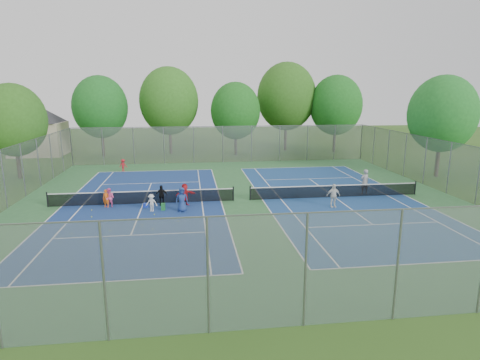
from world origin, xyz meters
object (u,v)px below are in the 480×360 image
object	(u,v)px
net_right	(335,191)
ball_hopper	(163,207)
net_left	(143,198)
instructor	(365,182)
ball_crate	(146,205)

from	to	relation	value
net_right	ball_hopper	size ratio (longest dim) A/B	26.44
net_left	instructor	size ratio (longest dim) A/B	6.64
ball_hopper	instructor	world-z (taller)	instructor
net_left	instructor	distance (m)	16.61
instructor	ball_hopper	bearing A→B (deg)	-3.52
net_right	instructor	size ratio (longest dim) A/B	6.64
net_left	net_right	distance (m)	14.00
ball_crate	ball_hopper	bearing A→B (deg)	-35.62
ball_hopper	net_left	bearing A→B (deg)	129.98
ball_crate	instructor	xyz separation A→B (m)	(16.33, 1.53, 0.83)
net_left	ball_hopper	bearing A→B (deg)	-50.02
ball_crate	net_left	bearing A→B (deg)	105.83
net_right	instructor	xyz separation A→B (m)	(2.59, 0.63, 0.51)
net_left	ball_hopper	size ratio (longest dim) A/B	26.44
net_right	ball_hopper	world-z (taller)	net_right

